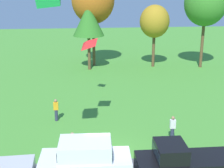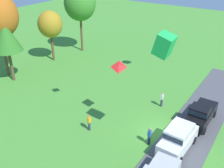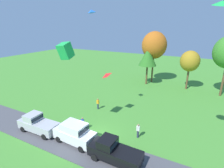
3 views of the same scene
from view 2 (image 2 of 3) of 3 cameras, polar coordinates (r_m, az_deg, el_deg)
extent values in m
plane|color=#478E33|center=(25.48, 10.58, -10.47)|extent=(120.00, 120.00, 0.00)
cube|color=#4C4C51|center=(24.91, 15.57, -12.03)|extent=(36.00, 4.40, 0.06)
cylinder|color=black|center=(21.50, 9.06, -17.43)|extent=(0.69, 0.26, 0.68)
cube|color=white|center=(23.41, 14.14, -11.84)|extent=(4.69, 2.12, 1.10)
cube|color=white|center=(22.83, 14.41, -9.95)|extent=(2.68, 1.88, 0.84)
cube|color=#19232D|center=(22.83, 14.41, -9.95)|extent=(2.73, 1.85, 0.46)
cylinder|color=black|center=(22.42, 14.49, -15.84)|extent=(0.69, 0.27, 0.68)
cylinder|color=black|center=(22.89, 10.24, -14.23)|extent=(0.69, 0.27, 0.68)
cylinder|color=black|center=(24.73, 17.41, -11.57)|extent=(0.69, 0.27, 0.68)
cylinder|color=black|center=(25.16, 13.54, -10.23)|extent=(0.69, 0.27, 0.68)
cube|color=black|center=(27.38, 18.82, -6.35)|extent=(5.03, 1.98, 1.00)
cube|color=black|center=(26.24, 18.59, -5.54)|extent=(1.53, 1.78, 0.80)
cube|color=#19232D|center=(26.24, 18.59, -5.54)|extent=(1.56, 1.75, 0.44)
cylinder|color=black|center=(26.12, 19.41, -9.60)|extent=(0.68, 0.25, 0.68)
cylinder|color=black|center=(26.46, 15.68, -8.44)|extent=(0.68, 0.25, 0.68)
cylinder|color=black|center=(28.92, 21.38, -6.09)|extent=(0.68, 0.25, 0.68)
cylinder|color=black|center=(29.23, 18.00, -5.10)|extent=(0.68, 0.25, 0.68)
cylinder|color=#2D334C|center=(23.83, 8.05, -11.94)|extent=(0.24, 0.24, 0.88)
cube|color=#2851AD|center=(23.37, 8.17, -10.54)|extent=(0.36, 0.22, 0.60)
sphere|color=#9E7051|center=(23.12, 8.24, -9.71)|extent=(0.22, 0.22, 0.22)
cylinder|color=#2D334C|center=(25.28, -4.97, -9.13)|extent=(0.24, 0.24, 0.88)
cube|color=orange|center=(24.85, -5.04, -7.76)|extent=(0.36, 0.22, 0.60)
sphere|color=#9E7051|center=(24.61, -5.08, -6.96)|extent=(0.22, 0.22, 0.22)
cylinder|color=#2D334C|center=(29.23, 10.72, -4.02)|extent=(0.24, 0.24, 0.88)
cube|color=white|center=(28.86, 10.85, -2.77)|extent=(0.36, 0.22, 0.60)
sphere|color=#9E7051|center=(28.66, 10.92, -2.04)|extent=(0.22, 0.22, 0.22)
cylinder|color=brown|center=(36.16, -21.05, 3.73)|extent=(0.36, 0.36, 4.09)
cone|color=#2D7023|center=(34.90, -22.12, 9.57)|extent=(3.68, 3.68, 3.68)
cylinder|color=brown|center=(37.74, -22.29, 5.84)|extent=(0.36, 0.36, 5.75)
cylinder|color=brown|center=(41.32, -12.80, 7.71)|extent=(0.36, 0.36, 4.00)
ellipsoid|color=olive|center=(40.29, -13.33, 12.55)|extent=(3.60, 3.60, 3.96)
cylinder|color=brown|center=(44.47, -6.64, 10.66)|extent=(0.36, 0.36, 5.57)
ellipsoid|color=#387F28|center=(43.30, -7.01, 17.05)|extent=(5.01, 5.01, 5.51)
cube|color=green|center=(18.31, 11.30, 8.36)|extent=(1.27, 1.50, 1.89)
pyramid|color=red|center=(23.24, 1.47, 3.83)|extent=(1.46, 1.47, 0.78)
camera|label=1|loc=(20.56, 56.65, -1.70)|focal=50.00mm
camera|label=3|loc=(29.66, 48.90, 12.00)|focal=28.00mm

